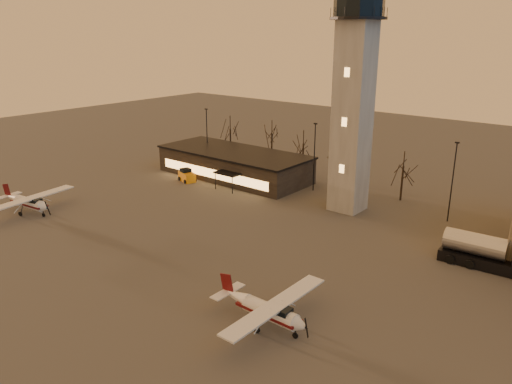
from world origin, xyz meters
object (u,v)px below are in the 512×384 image
cessna_front (272,315)px  service_cart (187,176)px  control_tower (354,85)px  terminal (234,164)px  fuel_truck (487,255)px  cessna_rear (31,205)px

cessna_front → service_cart: 42.81m
control_tower → terminal: control_tower is taller
cessna_front → fuel_truck: bearing=65.6°
control_tower → cessna_front: control_tower is taller
service_cart → cessna_front: bearing=-16.9°
fuel_truck → control_tower: bearing=158.3°
terminal → cessna_front: 43.75m
control_tower → terminal: size_ratio=1.28×
terminal → fuel_truck: size_ratio=2.76×
cessna_front → service_cart: size_ratio=3.43×
service_cart → terminal: bearing=74.8°
cessna_rear → control_tower: bearing=33.9°
control_tower → cessna_rear: bearing=-138.3°
control_tower → cessna_front: 33.69m
control_tower → cessna_rear: (-30.99, -27.61, -15.19)m
terminal → service_cart: size_ratio=7.40×
terminal → cessna_front: (31.28, -30.57, -1.04)m
cessna_front → cessna_rear: cessna_rear is taller
terminal → cessna_front: terminal is taller
control_tower → cessna_rear: size_ratio=2.69×
cessna_rear → cessna_front: bearing=-9.2°
terminal → service_cart: terminal is taller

